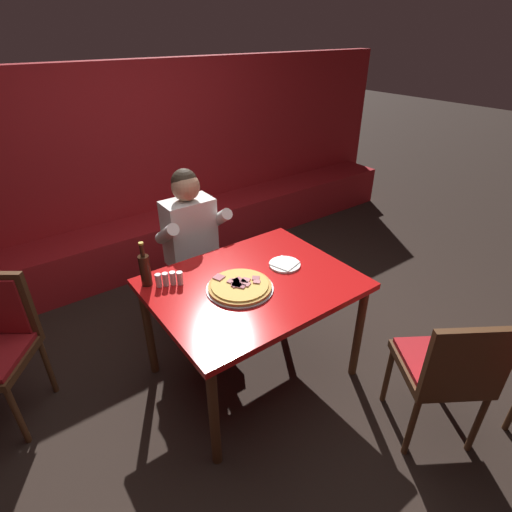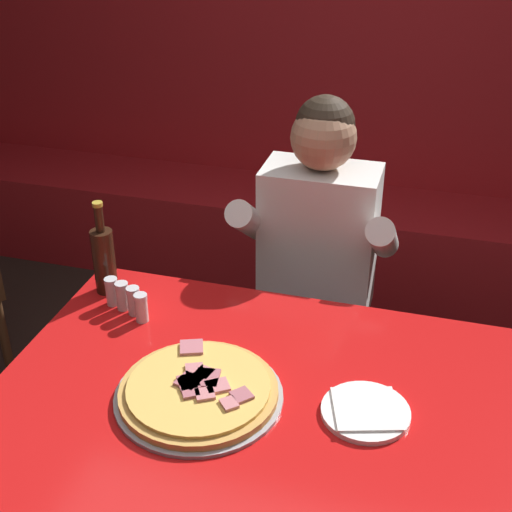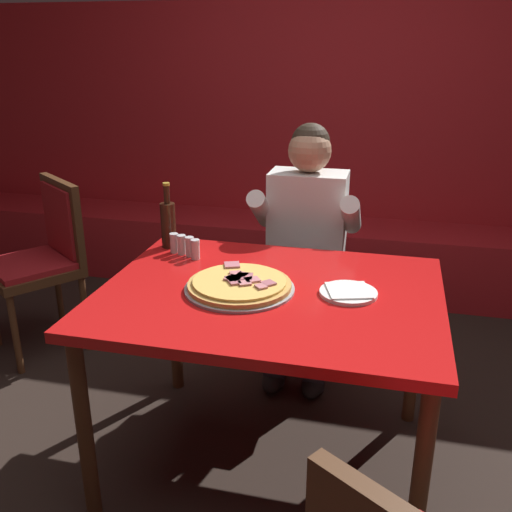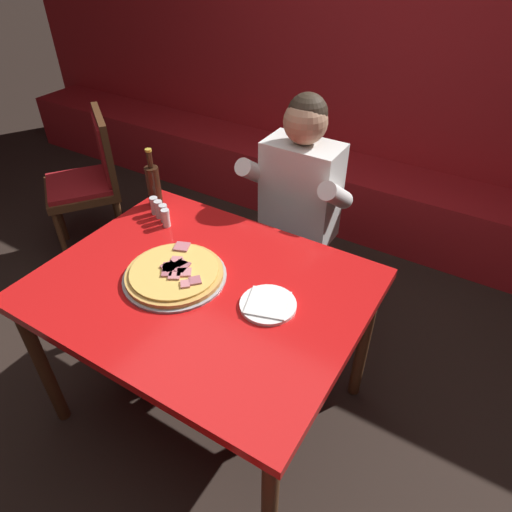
{
  "view_description": "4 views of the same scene",
  "coord_description": "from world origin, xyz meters",
  "px_view_note": "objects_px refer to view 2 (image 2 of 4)",
  "views": [
    {
      "loc": [
        -1.21,
        -1.68,
        2.16
      ],
      "look_at": [
        0.14,
        0.16,
        0.84
      ],
      "focal_mm": 28.0,
      "sensor_mm": 36.0,
      "label": 1
    },
    {
      "loc": [
        0.39,
        -1.26,
        1.92
      ],
      "look_at": [
        -0.06,
        0.29,
        1.01
      ],
      "focal_mm": 50.0,
      "sensor_mm": 36.0,
      "label": 2
    },
    {
      "loc": [
        0.41,
        -1.88,
        1.64
      ],
      "look_at": [
        -0.12,
        0.25,
        0.81
      ],
      "focal_mm": 40.0,
      "sensor_mm": 36.0,
      "label": 3
    },
    {
      "loc": [
        0.88,
        -1.02,
        1.94
      ],
      "look_at": [
        0.1,
        0.25,
        0.79
      ],
      "focal_mm": 32.0,
      "sensor_mm": 36.0,
      "label": 4
    }
  ],
  "objects_px": {
    "beer_bottle": "(104,258)",
    "shaker_black_pepper": "(134,302)",
    "main_dining_table": "(246,426)",
    "diner_seated_blue_shirt": "(312,271)",
    "pizza": "(199,391)",
    "shaker_red_pepper_flakes": "(141,309)",
    "shaker_parmesan": "(123,297)",
    "shaker_oregano": "(112,293)",
    "plate_white_paper": "(366,411)"
  },
  "relations": [
    {
      "from": "plate_white_paper",
      "to": "shaker_oregano",
      "type": "relative_size",
      "value": 2.44
    },
    {
      "from": "beer_bottle",
      "to": "shaker_oregano",
      "type": "relative_size",
      "value": 3.4
    },
    {
      "from": "main_dining_table",
      "to": "shaker_black_pepper",
      "type": "distance_m",
      "value": 0.51
    },
    {
      "from": "beer_bottle",
      "to": "shaker_black_pepper",
      "type": "relative_size",
      "value": 3.4
    },
    {
      "from": "main_dining_table",
      "to": "shaker_oregano",
      "type": "bearing_deg",
      "value": 148.77
    },
    {
      "from": "pizza",
      "to": "shaker_oregano",
      "type": "relative_size",
      "value": 4.75
    },
    {
      "from": "pizza",
      "to": "plate_white_paper",
      "type": "xyz_separation_m",
      "value": [
        0.4,
        0.05,
        -0.01
      ]
    },
    {
      "from": "beer_bottle",
      "to": "diner_seated_blue_shirt",
      "type": "distance_m",
      "value": 0.7
    },
    {
      "from": "beer_bottle",
      "to": "shaker_black_pepper",
      "type": "distance_m",
      "value": 0.18
    },
    {
      "from": "main_dining_table",
      "to": "beer_bottle",
      "type": "height_order",
      "value": "beer_bottle"
    },
    {
      "from": "shaker_black_pepper",
      "to": "shaker_red_pepper_flakes",
      "type": "xyz_separation_m",
      "value": [
        0.04,
        -0.03,
        0.0
      ]
    },
    {
      "from": "diner_seated_blue_shirt",
      "to": "shaker_black_pepper",
      "type": "bearing_deg",
      "value": -130.67
    },
    {
      "from": "shaker_parmesan",
      "to": "diner_seated_blue_shirt",
      "type": "height_order",
      "value": "diner_seated_blue_shirt"
    },
    {
      "from": "shaker_oregano",
      "to": "main_dining_table",
      "type": "bearing_deg",
      "value": -31.23
    },
    {
      "from": "plate_white_paper",
      "to": "beer_bottle",
      "type": "bearing_deg",
      "value": 158.17
    },
    {
      "from": "shaker_parmesan",
      "to": "shaker_oregano",
      "type": "bearing_deg",
      "value": 160.74
    },
    {
      "from": "main_dining_table",
      "to": "plate_white_paper",
      "type": "xyz_separation_m",
      "value": [
        0.28,
        0.03,
        0.09
      ]
    },
    {
      "from": "diner_seated_blue_shirt",
      "to": "shaker_oregano",
      "type": "bearing_deg",
      "value": -137.49
    },
    {
      "from": "main_dining_table",
      "to": "shaker_black_pepper",
      "type": "height_order",
      "value": "shaker_black_pepper"
    },
    {
      "from": "main_dining_table",
      "to": "shaker_oregano",
      "type": "distance_m",
      "value": 0.59
    },
    {
      "from": "pizza",
      "to": "plate_white_paper",
      "type": "distance_m",
      "value": 0.4
    },
    {
      "from": "plate_white_paper",
      "to": "shaker_oregano",
      "type": "distance_m",
      "value": 0.82
    },
    {
      "from": "shaker_parmesan",
      "to": "shaker_red_pepper_flakes",
      "type": "xyz_separation_m",
      "value": [
        0.08,
        -0.04,
        0.0
      ]
    },
    {
      "from": "shaker_black_pepper",
      "to": "main_dining_table",
      "type": "bearing_deg",
      "value": -33.3
    },
    {
      "from": "shaker_parmesan",
      "to": "shaker_black_pepper",
      "type": "xyz_separation_m",
      "value": [
        0.04,
        -0.01,
        0.0
      ]
    },
    {
      "from": "beer_bottle",
      "to": "diner_seated_blue_shirt",
      "type": "relative_size",
      "value": 0.23
    },
    {
      "from": "shaker_oregano",
      "to": "shaker_red_pepper_flakes",
      "type": "xyz_separation_m",
      "value": [
        0.12,
        -0.05,
        0.0
      ]
    },
    {
      "from": "shaker_oregano",
      "to": "shaker_black_pepper",
      "type": "bearing_deg",
      "value": -19.32
    },
    {
      "from": "plate_white_paper",
      "to": "shaker_red_pepper_flakes",
      "type": "height_order",
      "value": "shaker_red_pepper_flakes"
    },
    {
      "from": "main_dining_table",
      "to": "beer_bottle",
      "type": "distance_m",
      "value": 0.68
    },
    {
      "from": "shaker_parmesan",
      "to": "shaker_red_pepper_flakes",
      "type": "distance_m",
      "value": 0.09
    },
    {
      "from": "plate_white_paper",
      "to": "shaker_parmesan",
      "type": "bearing_deg",
      "value": 161.05
    },
    {
      "from": "shaker_oregano",
      "to": "plate_white_paper",
      "type": "bearing_deg",
      "value": -18.97
    },
    {
      "from": "shaker_parmesan",
      "to": "shaker_black_pepper",
      "type": "distance_m",
      "value": 0.04
    },
    {
      "from": "pizza",
      "to": "diner_seated_blue_shirt",
      "type": "height_order",
      "value": "diner_seated_blue_shirt"
    },
    {
      "from": "shaker_oregano",
      "to": "beer_bottle",
      "type": "bearing_deg",
      "value": 127.74
    },
    {
      "from": "pizza",
      "to": "shaker_red_pepper_flakes",
      "type": "bearing_deg",
      "value": 135.14
    },
    {
      "from": "shaker_black_pepper",
      "to": "shaker_red_pepper_flakes",
      "type": "relative_size",
      "value": 1.0
    },
    {
      "from": "main_dining_table",
      "to": "shaker_oregano",
      "type": "relative_size",
      "value": 14.53
    },
    {
      "from": "shaker_red_pepper_flakes",
      "to": "beer_bottle",
      "type": "bearing_deg",
      "value": 144.47
    },
    {
      "from": "main_dining_table",
      "to": "shaker_parmesan",
      "type": "distance_m",
      "value": 0.55
    },
    {
      "from": "pizza",
      "to": "diner_seated_blue_shirt",
      "type": "distance_m",
      "value": 0.79
    },
    {
      "from": "shaker_black_pepper",
      "to": "plate_white_paper",
      "type": "bearing_deg",
      "value": -18.93
    },
    {
      "from": "pizza",
      "to": "shaker_oregano",
      "type": "distance_m",
      "value": 0.5
    },
    {
      "from": "plate_white_paper",
      "to": "beer_bottle",
      "type": "xyz_separation_m",
      "value": [
        -0.83,
        0.33,
        0.1
      ]
    },
    {
      "from": "beer_bottle",
      "to": "pizza",
      "type": "bearing_deg",
      "value": -41.57
    },
    {
      "from": "pizza",
      "to": "main_dining_table",
      "type": "bearing_deg",
      "value": 9.81
    },
    {
      "from": "shaker_black_pepper",
      "to": "shaker_red_pepper_flakes",
      "type": "height_order",
      "value": "same"
    },
    {
      "from": "diner_seated_blue_shirt",
      "to": "pizza",
      "type": "bearing_deg",
      "value": -98.65
    },
    {
      "from": "shaker_black_pepper",
      "to": "diner_seated_blue_shirt",
      "type": "distance_m",
      "value": 0.65
    }
  ]
}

